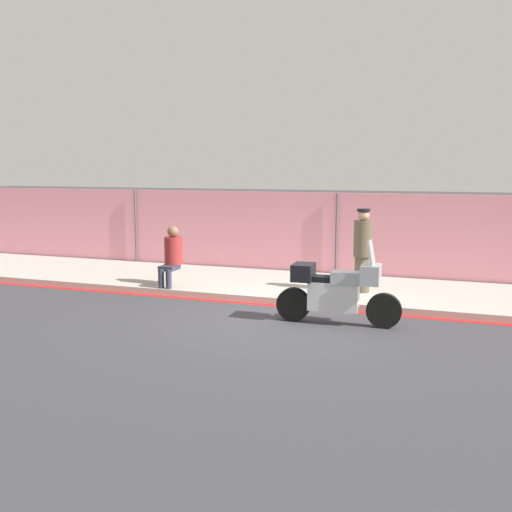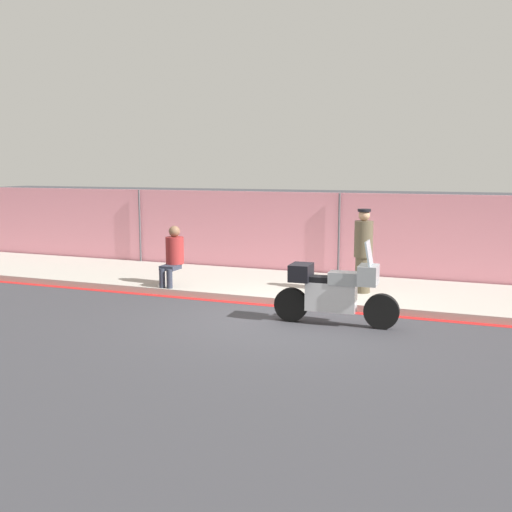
# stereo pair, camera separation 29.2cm
# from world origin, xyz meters

# --- Properties ---
(ground_plane) EXTENTS (120.00, 120.00, 0.00)m
(ground_plane) POSITION_xyz_m (0.00, 0.00, 0.00)
(ground_plane) COLOR #38383D
(sidewalk) EXTENTS (41.96, 3.17, 0.14)m
(sidewalk) POSITION_xyz_m (0.00, 2.60, 0.07)
(sidewalk) COLOR #ADA89E
(sidewalk) RESTS_ON ground_plane
(curb_paint_stripe) EXTENTS (41.96, 0.18, 0.01)m
(curb_paint_stripe) POSITION_xyz_m (0.00, 0.92, 0.00)
(curb_paint_stripe) COLOR red
(curb_paint_stripe) RESTS_ON ground_plane
(storefront_fence) EXTENTS (39.87, 0.17, 2.13)m
(storefront_fence) POSITION_xyz_m (0.00, 4.27, 1.07)
(storefront_fence) COLOR pink
(storefront_fence) RESTS_ON ground_plane
(motorcycle) EXTENTS (2.22, 0.55, 1.51)m
(motorcycle) POSITION_xyz_m (0.93, -0.05, 0.62)
(motorcycle) COLOR black
(motorcycle) RESTS_ON ground_plane
(officer_standing) EXTENTS (0.39, 0.39, 1.76)m
(officer_standing) POSITION_xyz_m (0.99, 2.21, 1.04)
(officer_standing) COLOR brown
(officer_standing) RESTS_ON sidewalk
(person_seated_on_curb) EXTENTS (0.40, 0.69, 1.33)m
(person_seated_on_curb) POSITION_xyz_m (-3.10, 1.48, 0.87)
(person_seated_on_curb) COLOR #2D3342
(person_seated_on_curb) RESTS_ON sidewalk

